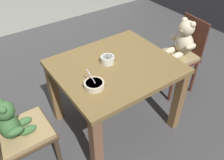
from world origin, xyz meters
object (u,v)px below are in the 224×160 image
(teddy_chair_near_left, at_px, (15,130))
(porridge_bowl_white_center, at_px, (108,59))
(teddy_chair_near_right, at_px, (182,47))
(dining_table, at_px, (115,77))
(porridge_bowl_cream_near_left, at_px, (94,85))

(teddy_chair_near_left, distance_m, porridge_bowl_white_center, 0.90)
(teddy_chair_near_right, height_order, porridge_bowl_white_center, teddy_chair_near_right)
(teddy_chair_near_left, height_order, teddy_chair_near_right, teddy_chair_near_right)
(teddy_chair_near_right, bearing_deg, teddy_chair_near_left, 7.17)
(dining_table, height_order, porridge_bowl_white_center, porridge_bowl_white_center)
(dining_table, xyz_separation_m, porridge_bowl_cream_near_left, (-0.30, -0.15, 0.16))
(porridge_bowl_white_center, bearing_deg, dining_table, -60.87)
(dining_table, height_order, teddy_chair_near_left, teddy_chair_near_left)
(porridge_bowl_white_center, xyz_separation_m, porridge_bowl_cream_near_left, (-0.26, -0.21, -0.01))
(teddy_chair_near_left, bearing_deg, dining_table, 0.79)
(dining_table, relative_size, porridge_bowl_white_center, 8.20)
(teddy_chair_near_right, distance_m, porridge_bowl_white_center, 0.96)
(teddy_chair_near_left, relative_size, teddy_chair_near_right, 0.95)
(dining_table, relative_size, teddy_chair_near_left, 1.22)
(dining_table, xyz_separation_m, teddy_chair_near_left, (-0.91, -0.02, -0.06))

